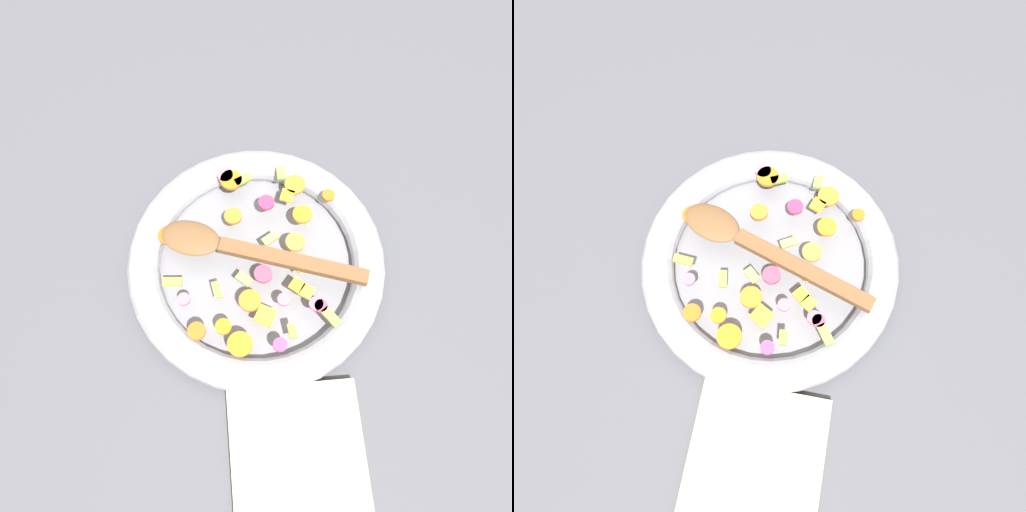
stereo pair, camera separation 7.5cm
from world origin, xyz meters
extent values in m
plane|color=#4C4C51|center=(0.00, 0.00, 0.00)|extent=(4.00, 4.00, 0.00)
cylinder|color=slate|center=(0.00, 0.00, 0.01)|extent=(0.35, 0.35, 0.01)
torus|color=#9E9EA5|center=(0.00, 0.00, 0.03)|extent=(0.40, 0.40, 0.05)
cylinder|color=orange|center=(0.06, -0.08, 0.05)|extent=(0.04, 0.04, 0.01)
cylinder|color=orange|center=(0.02, -0.06, 0.05)|extent=(0.03, 0.03, 0.01)
cylinder|color=orange|center=(-0.07, 0.01, 0.05)|extent=(0.04, 0.04, 0.01)
cylinder|color=orange|center=(-0.13, 0.03, 0.05)|extent=(0.04, 0.04, 0.01)
cylinder|color=orange|center=(0.07, 0.03, 0.05)|extent=(0.04, 0.04, 0.01)
cylinder|color=orange|center=(0.04, 0.13, 0.05)|extent=(0.04, 0.04, 0.01)
cylinder|color=orange|center=(0.13, 0.03, 0.05)|extent=(0.05, 0.05, 0.01)
cylinder|color=orange|center=(-0.10, 0.06, 0.05)|extent=(0.03, 0.03, 0.01)
cylinder|color=orange|center=(0.12, -0.07, 0.05)|extent=(0.04, 0.04, 0.01)
cylinder|color=orange|center=(0.09, -0.12, 0.05)|extent=(0.02, 0.02, 0.01)
cylinder|color=orange|center=(-0.11, 0.09, 0.05)|extent=(0.04, 0.04, 0.01)
cube|color=#84BF37|center=(-0.12, -0.04, 0.05)|extent=(0.02, 0.01, 0.01)
cube|color=#94B538|center=(0.13, 0.01, 0.05)|extent=(0.02, 0.03, 0.01)
cube|color=#81BA45|center=(0.14, -0.05, 0.05)|extent=(0.02, 0.01, 0.01)
cube|color=#98AE42|center=(-0.10, -0.10, 0.05)|extent=(0.03, 0.03, 0.01)
cube|color=#B6C950|center=(-0.04, 0.02, 0.05)|extent=(0.03, 0.03, 0.01)
cube|color=#97C240|center=(-0.05, 0.06, 0.05)|extent=(0.03, 0.02, 0.01)
cube|color=#A6C73B|center=(-0.03, 0.13, 0.05)|extent=(0.01, 0.03, 0.01)
cube|color=#B1C853|center=(0.03, -0.02, 0.05)|extent=(0.02, 0.03, 0.01)
cylinder|color=#E56888|center=(-0.06, 0.11, 0.05)|extent=(0.02, 0.02, 0.01)
cylinder|color=pink|center=(0.14, 0.04, 0.05)|extent=(0.03, 0.03, 0.01)
cylinder|color=pink|center=(-0.08, -0.08, 0.05)|extent=(0.03, 0.03, 0.01)
cylinder|color=#CA325B|center=(0.09, -0.02, 0.05)|extent=(0.04, 0.04, 0.01)
cylinder|color=pink|center=(-0.07, -0.03, 0.05)|extent=(0.03, 0.03, 0.01)
cylinder|color=#E64184|center=(-0.14, -0.02, 0.05)|extent=(0.02, 0.02, 0.01)
cylinder|color=#D03E6C|center=(-0.09, -0.09, 0.05)|extent=(0.03, 0.03, 0.01)
cylinder|color=#D3405B|center=(-0.03, -0.01, 0.05)|extent=(0.03, 0.03, 0.01)
cube|color=yellow|center=(0.10, -0.06, 0.05)|extent=(0.03, 0.03, 0.01)
cube|color=gold|center=(-0.05, -0.06, 0.05)|extent=(0.03, 0.03, 0.01)
cube|color=yellow|center=(-0.09, -0.01, 0.05)|extent=(0.04, 0.04, 0.01)
cube|color=yellow|center=(-0.02, -0.06, 0.05)|extent=(0.03, 0.03, 0.01)
cube|color=yellow|center=(-0.06, -0.07, 0.05)|extent=(0.03, 0.03, 0.01)
cube|color=brown|center=(-0.02, -0.05, 0.06)|extent=(0.09, 0.22, 0.01)
ellipsoid|color=brown|center=(0.03, 0.10, 0.06)|extent=(0.08, 0.10, 0.01)
cube|color=tan|center=(-0.30, -0.03, 0.01)|extent=(0.22, 0.18, 0.02)
camera|label=1|loc=(-0.28, 0.02, 0.75)|focal=35.00mm
camera|label=2|loc=(-0.27, -0.05, 0.75)|focal=35.00mm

